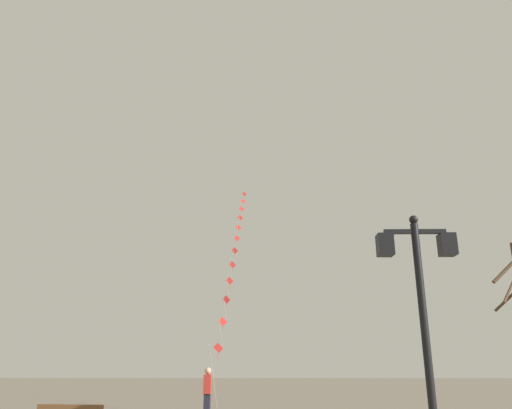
# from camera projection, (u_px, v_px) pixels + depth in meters

# --- Properties ---
(twin_lantern_lamp_post) EXTENTS (1.41, 0.28, 4.37)m
(twin_lantern_lamp_post) POSITION_uv_depth(u_px,v_px,m) (420.00, 287.00, 8.89)
(twin_lantern_lamp_post) COLOR black
(twin_lantern_lamp_post) RESTS_ON ground_plane
(kite_train) EXTENTS (0.64, 22.20, 16.16)m
(kite_train) POSITION_uv_depth(u_px,v_px,m) (234.00, 252.00, 30.71)
(kite_train) COLOR brown
(kite_train) RESTS_ON ground_plane
(kite_flyer) EXTENTS (0.24, 0.61, 1.71)m
(kite_flyer) POSITION_uv_depth(u_px,v_px,m) (207.00, 393.00, 16.49)
(kite_flyer) COLOR #1E1E2D
(kite_flyer) RESTS_ON ground_plane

